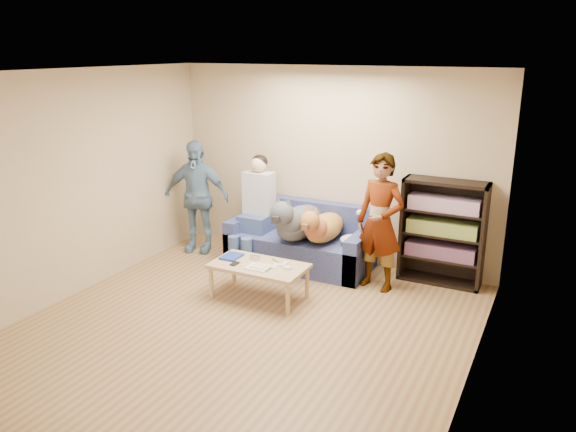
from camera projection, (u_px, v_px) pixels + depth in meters
The scene contains 26 objects.
ground at pixel (235, 335), 5.72m from camera, with size 5.00×5.00×0.00m, color olive.
ceiling at pixel (227, 73), 4.97m from camera, with size 5.00×5.00×0.00m, color white.
wall_back at pixel (332, 166), 7.48m from camera, with size 4.50×4.50×0.00m, color tan.
wall_left at pixel (62, 188), 6.32m from camera, with size 5.00×5.00×0.00m, color tan.
wall_right at pixel (476, 250), 4.38m from camera, with size 5.00×5.00×0.00m, color tan.
blanket at pixel (354, 240), 7.04m from camera, with size 0.37×0.31×0.13m, color #B0B1B5.
person_standing_right at pixel (380, 223), 6.64m from camera, with size 0.60×0.40×1.66m, color gray.
person_standing_left at pixel (196, 196), 7.91m from camera, with size 0.94×0.39×1.60m, color #6988A8.
held_controller at pixel (359, 212), 6.51m from camera, with size 0.04×0.11×0.03m, color silver.
notebook_blue at pixel (232, 256), 6.67m from camera, with size 0.20×0.26×0.03m, color navy.
papers at pixel (258, 267), 6.35m from camera, with size 0.26×0.20×0.01m, color silver.
magazine at pixel (261, 266), 6.35m from camera, with size 0.22×0.17×0.01m, color beige.
camera_silver at pixel (255, 257), 6.61m from camera, with size 0.11×0.06×0.05m, color #BABABF.
controller_a at pixel (284, 264), 6.42m from camera, with size 0.04×0.13×0.03m, color white.
controller_b at pixel (287, 268), 6.32m from camera, with size 0.09×0.06×0.03m, color silver.
headphone_cup_a at pixel (273, 267), 6.35m from camera, with size 0.07×0.07×0.02m, color white.
headphone_cup_b at pixel (277, 265), 6.42m from camera, with size 0.07×0.07×0.02m, color white.
pen_orange at pixel (250, 268), 6.33m from camera, with size 0.01×0.01×0.14m, color orange.
pen_black at pixel (275, 261), 6.56m from camera, with size 0.01×0.01×0.14m, color black.
wallet at pixel (235, 264), 6.46m from camera, with size 0.07×0.12×0.01m, color black.
sofa at pixel (301, 244), 7.54m from camera, with size 1.90×0.85×0.82m.
person_seated at pixel (255, 205), 7.56m from camera, with size 0.40×0.73×1.47m.
dog_gray at pixel (296, 221), 7.21m from camera, with size 0.47×1.28×0.69m.
dog_tan at pixel (322, 227), 7.13m from camera, with size 0.39×1.16×0.57m.
coffee_table at pixel (259, 268), 6.47m from camera, with size 1.10×0.60×0.42m.
bookshelf at pixel (443, 230), 6.85m from camera, with size 1.00×0.34×1.30m.
Camera 1 is at (2.79, -4.33, 2.82)m, focal length 35.00 mm.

